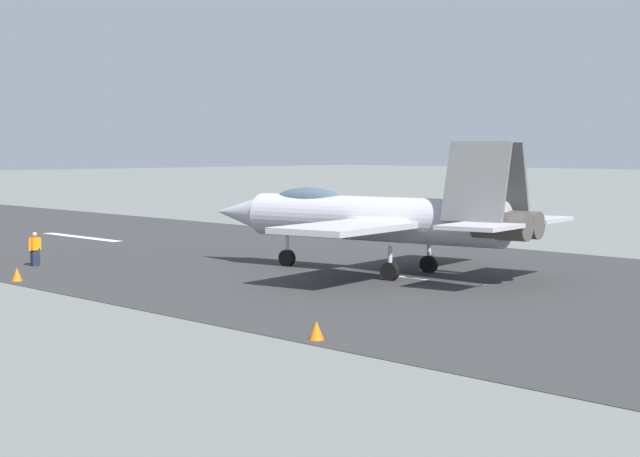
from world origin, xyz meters
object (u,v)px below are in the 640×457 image
(fighter_jet, at_px, (374,217))
(marker_cone_mid, at_px, (17,275))
(crew_person, at_px, (35,249))
(marker_cone_near, at_px, (317,331))

(fighter_jet, relative_size, marker_cone_mid, 30.43)
(fighter_jet, distance_m, crew_person, 15.53)
(crew_person, relative_size, marker_cone_mid, 2.85)
(marker_cone_near, bearing_deg, crew_person, -8.11)
(crew_person, height_order, marker_cone_near, crew_person)
(fighter_jet, relative_size, marker_cone_near, 30.43)
(marker_cone_near, xyz_separation_m, marker_cone_mid, (17.44, 0.00, 0.00))
(fighter_jet, relative_size, crew_person, 10.69)
(crew_person, bearing_deg, marker_cone_mid, 143.99)
(crew_person, xyz_separation_m, marker_cone_mid, (-4.25, 3.09, -0.51))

